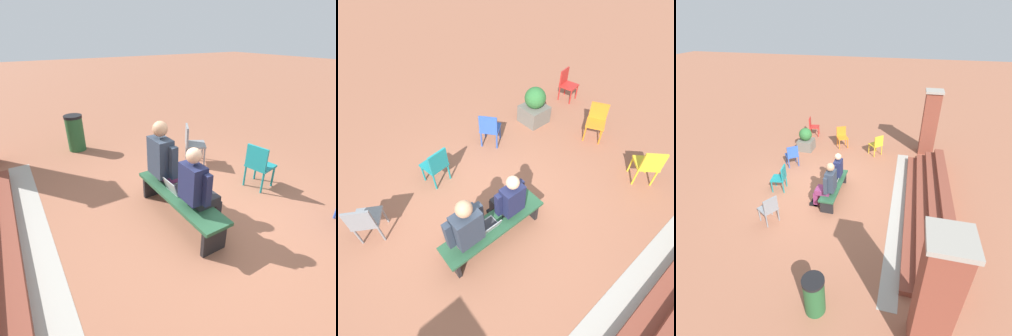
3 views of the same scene
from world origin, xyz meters
TOP-DOWN VIEW (x-y plane):
  - ground_plane at (0.00, 0.00)m, footprint 60.00×60.00m
  - concrete_strip at (0.19, 2.34)m, footprint 6.60×0.40m
  - brick_steps at (0.19, 3.29)m, footprint 5.80×1.20m
  - brick_pillar_left_of_steps at (-3.62, 3.19)m, footprint 0.64×0.64m
  - brick_pillar_right_of_steps at (3.87, 3.00)m, footprint 0.64×0.64m
  - bench at (0.19, 0.40)m, footprint 1.80×0.44m
  - person_student at (-0.16, 0.33)m, footprint 0.53×0.67m
  - person_adult at (0.66, 0.33)m, footprint 0.60×0.76m
  - laptop at (0.28, 0.41)m, footprint 0.32×0.29m
  - plastic_chair_foreground at (1.72, -0.95)m, footprint 0.58×0.58m
  - plastic_chair_by_pillar at (-2.89, 1.28)m, footprint 0.59×0.59m
  - plastic_chair_far_right at (-3.35, -0.25)m, footprint 0.57×0.57m
  - plastic_chair_near_bench_right at (-4.15, -1.83)m, footprint 0.50×0.50m
  - plastic_chair_near_bench_left at (-1.26, -1.59)m, footprint 0.59×0.59m
  - plastic_chair_mid_courtyard at (0.23, -1.33)m, footprint 0.49×0.49m
  - planter at (-2.68, -1.60)m, footprint 0.60×0.60m
  - litter_bin at (3.75, 1.01)m, footprint 0.42×0.42m

SIDE VIEW (x-z plane):
  - ground_plane at x=0.00m, z-range 0.00..0.00m
  - concrete_strip at x=0.19m, z-range 0.00..0.01m
  - brick_steps at x=0.19m, z-range -0.07..0.52m
  - bench at x=0.19m, z-range 0.13..0.58m
  - litter_bin at x=3.75m, z-range 0.00..0.86m
  - planter at x=-2.68m, z-range -0.03..0.91m
  - plastic_chair_foreground at x=1.72m, z-range 0.06..0.90m
  - plastic_chair_by_pillar at x=-2.89m, z-range 0.06..0.90m
  - plastic_chair_far_right at x=-3.35m, z-range 0.06..0.90m
  - plastic_chair_near_bench_right at x=-4.15m, z-range 0.06..0.90m
  - plastic_chair_near_bench_left at x=-1.26m, z-range 0.06..0.90m
  - plastic_chair_mid_courtyard at x=0.23m, z-range 0.06..0.90m
  - laptop at x=0.28m, z-range 0.39..0.61m
  - person_student at x=-0.16m, z-range 0.05..1.37m
  - person_adult at x=0.66m, z-range 0.04..1.48m
  - brick_pillar_left_of_steps at x=-3.62m, z-range 0.01..2.51m
  - brick_pillar_right_of_steps at x=3.87m, z-range 0.01..2.51m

